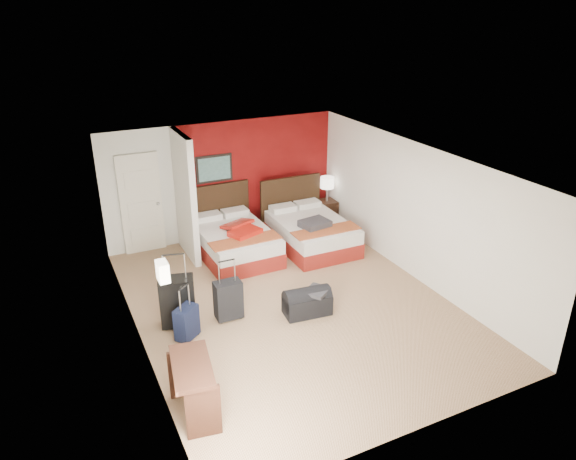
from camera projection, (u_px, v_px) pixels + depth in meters
ground at (291, 304)px, 9.05m from camera, size 6.50×6.50×0.00m
room_walls at (182, 221)px, 9.16m from camera, size 5.02×6.52×2.50m
red_accent_panel at (256, 176)px, 11.52m from camera, size 3.50×0.04×2.50m
partition_wall at (185, 197)px, 10.31m from camera, size 0.12×1.20×2.50m
entry_door at (141, 204)px, 10.58m from camera, size 0.82×0.06×2.05m
bed_left at (235, 243)px, 10.63m from camera, size 1.38×1.94×0.57m
bed_right at (312, 234)px, 11.05m from camera, size 1.37×1.94×0.58m
red_suitcase_open at (241, 229)px, 10.45m from camera, size 0.84×0.98×0.10m
jacket_bundle at (315, 224)px, 10.62m from camera, size 0.62×0.52×0.13m
nightstand at (326, 213)px, 12.15m from camera, size 0.42×0.42×0.57m
table_lamp at (327, 189)px, 11.93m from camera, size 0.41×0.41×0.56m
suitcase_black at (178, 303)px, 8.33m from camera, size 0.61×0.46×0.81m
suitcase_charcoal at (228, 301)px, 8.53m from camera, size 0.43×0.27×0.64m
suitcase_navy at (187, 324)px, 8.04m from camera, size 0.43×0.41×0.51m
duffel_bag at (307, 303)px, 8.71m from camera, size 0.80×0.48×0.38m
jacket_draped at (317, 291)px, 8.65m from camera, size 0.52×0.50×0.05m
desk at (194, 390)px, 6.50m from camera, size 0.60×0.98×0.77m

